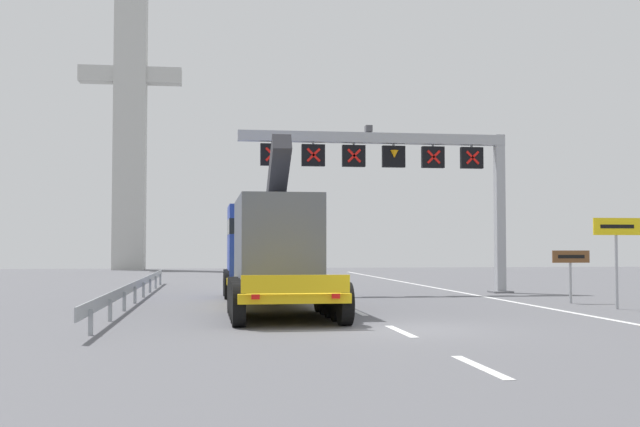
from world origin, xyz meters
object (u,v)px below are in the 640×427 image
at_px(overhead_lane_gantry, 405,163).
at_px(bridge_pylon_distant, 130,109).
at_px(tourist_info_sign_brown, 571,263).
at_px(heavy_haul_truck_yellow, 269,247).
at_px(exit_sign_yellow, 617,239).

distance_m(overhead_lane_gantry, bridge_pylon_distant, 41.91).
bearing_deg(tourist_info_sign_brown, heavy_haul_truck_yellow, 175.92).
distance_m(overhead_lane_gantry, exit_sign_yellow, 10.91).
height_order(overhead_lane_gantry, heavy_haul_truck_yellow, overhead_lane_gantry).
bearing_deg(tourist_info_sign_brown, overhead_lane_gantry, 124.05).
xyz_separation_m(exit_sign_yellow, bridge_pylon_distant, (-20.28, 47.14, 12.15)).
bearing_deg(overhead_lane_gantry, bridge_pylon_distant, 112.39).
bearing_deg(bridge_pylon_distant, overhead_lane_gantry, -67.61).
bearing_deg(overhead_lane_gantry, heavy_haul_truck_yellow, -137.54).
relative_size(overhead_lane_gantry, bridge_pylon_distant, 0.43).
bearing_deg(overhead_lane_gantry, tourist_info_sign_brown, -55.95).
height_order(tourist_info_sign_brown, bridge_pylon_distant, bridge_pylon_distant).
distance_m(heavy_haul_truck_yellow, tourist_info_sign_brown, 10.74).
height_order(overhead_lane_gantry, tourist_info_sign_brown, overhead_lane_gantry).
relative_size(heavy_haul_truck_yellow, bridge_pylon_distant, 0.50).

